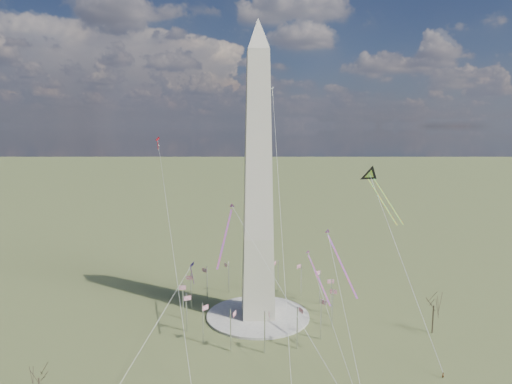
{
  "coord_description": "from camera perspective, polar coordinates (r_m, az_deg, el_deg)",
  "views": [
    {
      "loc": [
        -11.41,
        -151.84,
        66.32
      ],
      "look_at": [
        -0.7,
        0.0,
        44.34
      ],
      "focal_mm": 32.0,
      "sensor_mm": 36.0,
      "label": 1
    }
  ],
  "objects": [
    {
      "name": "tree_near",
      "position": [
        161.04,
        21.34,
        -12.86
      ],
      "size": [
        7.96,
        7.96,
        13.93
      ],
      "color": "#443B29",
      "rests_on": "ground"
    },
    {
      "name": "kite_delta_black",
      "position": [
        165.69,
        14.24,
        1.77
      ],
      "size": [
        9.91,
        21.76,
        17.73
      ],
      "rotation": [
        0.0,
        0.0,
        3.37
      ],
      "color": "black",
      "rests_on": "ground"
    },
    {
      "name": "kite_small_red",
      "position": [
        192.39,
        -12.19,
        6.36
      ],
      "size": [
        2.0,
        1.74,
        5.15
      ],
      "rotation": [
        0.0,
        0.0,
        3.22
      ],
      "color": "red",
      "rests_on": "ground"
    },
    {
      "name": "washington_monument",
      "position": [
        153.38,
        0.26,
        1.34
      ],
      "size": [
        15.56,
        15.56,
        100.0
      ],
      "color": "beige",
      "rests_on": "plaza"
    },
    {
      "name": "kite_streamer_right",
      "position": [
        168.26,
        7.42,
        -9.72
      ],
      "size": [
        5.58,
        20.47,
        14.21
      ],
      "rotation": [
        0.0,
        0.0,
        3.35
      ],
      "color": "#FF4B28",
      "rests_on": "ground"
    },
    {
      "name": "kite_diamond_purple",
      "position": [
        160.37,
        -8.01,
        -9.33
      ],
      "size": [
        1.59,
        2.61,
        8.33
      ],
      "rotation": [
        0.0,
        0.0,
        2.73
      ],
      "color": "navy",
      "rests_on": "ground"
    },
    {
      "name": "kite_small_white",
      "position": [
        196.63,
        2.07,
        12.76
      ],
      "size": [
        1.52,
        1.35,
        4.09
      ],
      "rotation": [
        0.0,
        0.0,
        3.16
      ],
      "color": "silver",
      "rests_on": "ground"
    },
    {
      "name": "flagpole_ring",
      "position": [
        163.32,
        0.25,
        -12.98
      ],
      "size": [
        54.4,
        54.4,
        13.0
      ],
      "color": "silver",
      "rests_on": "ground"
    },
    {
      "name": "ground",
      "position": [
        166.09,
        0.25,
        -15.32
      ],
      "size": [
        2000.0,
        2000.0,
        0.0
      ],
      "primitive_type": "plane",
      "color": "#49592C",
      "rests_on": "ground"
    },
    {
      "name": "person_east",
      "position": [
        139.61,
        22.33,
        -20.42
      ],
      "size": [
        0.7,
        0.6,
        1.62
      ],
      "primitive_type": "imported",
      "rotation": [
        0.0,
        0.0,
        3.57
      ],
      "color": "gray",
      "rests_on": "ground"
    },
    {
      "name": "tree_far",
      "position": [
        127.82,
        -25.55,
        -20.09
      ],
      "size": [
        5.93,
        5.93,
        10.38
      ],
      "color": "#443B29",
      "rests_on": "ground"
    },
    {
      "name": "kite_streamer_mid",
      "position": [
        145.67,
        -3.61,
        -4.32
      ],
      "size": [
        6.26,
        22.83,
        15.85
      ],
      "rotation": [
        0.0,
        0.0,
        2.93
      ],
      "color": "#FF4B28",
      "rests_on": "ground"
    },
    {
      "name": "plaza",
      "position": [
        165.93,
        0.25,
        -15.19
      ],
      "size": [
        36.0,
        36.0,
        0.8
      ],
      "primitive_type": "cylinder",
      "color": "beige",
      "rests_on": "ground"
    },
    {
      "name": "kite_streamer_left",
      "position": [
        142.93,
        10.07,
        -7.58
      ],
      "size": [
        5.3,
        22.18,
        15.33
      ],
      "rotation": [
        0.0,
        0.0,
        3.32
      ],
      "color": "#FF4B28",
      "rests_on": "ground"
    }
  ]
}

